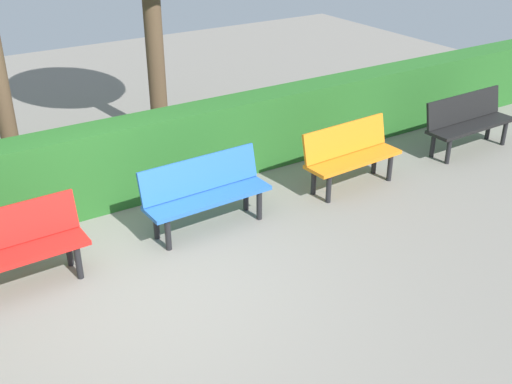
{
  "coord_description": "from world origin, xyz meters",
  "views": [
    {
      "loc": [
        1.95,
        5.06,
        3.8
      ],
      "look_at": [
        -1.51,
        -0.32,
        0.55
      ],
      "focal_mm": 43.52,
      "sensor_mm": 36.0,
      "label": 1
    }
  ],
  "objects_px": {
    "bench_blue": "(205,190)",
    "bench_black": "(468,120)",
    "bench_orange": "(350,153)",
    "bench_red": "(11,246)"
  },
  "relations": [
    {
      "from": "bench_blue",
      "to": "bench_black",
      "type": "bearing_deg",
      "value": 177.47
    },
    {
      "from": "bench_orange",
      "to": "bench_blue",
      "type": "height_order",
      "value": "same"
    },
    {
      "from": "bench_black",
      "to": "bench_red",
      "type": "distance_m",
      "value": 6.79
    },
    {
      "from": "bench_orange",
      "to": "bench_blue",
      "type": "xyz_separation_m",
      "value": [
        2.19,
        -0.07,
        0.0
      ]
    },
    {
      "from": "bench_blue",
      "to": "bench_red",
      "type": "xyz_separation_m",
      "value": [
        2.24,
        0.04,
        -0.0
      ]
    },
    {
      "from": "bench_black",
      "to": "bench_red",
      "type": "xyz_separation_m",
      "value": [
        6.79,
        -0.02,
        -0.0
      ]
    },
    {
      "from": "bench_orange",
      "to": "bench_blue",
      "type": "bearing_deg",
      "value": -4.5
    },
    {
      "from": "bench_blue",
      "to": "bench_orange",
      "type": "bearing_deg",
      "value": 176.6
    },
    {
      "from": "bench_blue",
      "to": "bench_red",
      "type": "bearing_deg",
      "value": -0.65
    },
    {
      "from": "bench_orange",
      "to": "bench_blue",
      "type": "relative_size",
      "value": 0.93
    }
  ]
}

